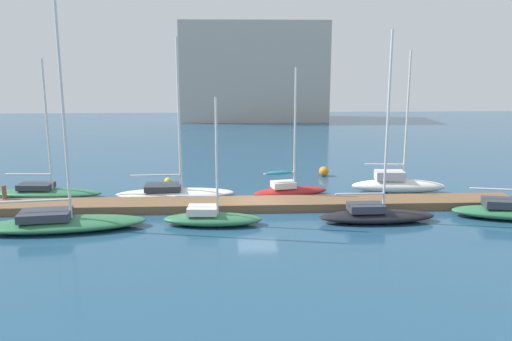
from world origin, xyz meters
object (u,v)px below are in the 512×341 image
object	(u,v)px
sailboat_2	(174,191)
sailboat_4	(289,189)
sailboat_1	(61,221)
sailboat_5	(376,214)
harbor_building_distant	(254,72)
mooring_buoy_yellow	(168,181)
sailboat_0	(46,191)
mooring_buoy_orange	(324,171)
sailboat_6	(397,184)
sailboat_3	(212,217)

from	to	relation	value
sailboat_2	sailboat_4	bearing A→B (deg)	-3.31
sailboat_1	sailboat_5	bearing A→B (deg)	-5.14
harbor_building_distant	sailboat_1	bearing A→B (deg)	-103.63
harbor_building_distant	mooring_buoy_yellow	bearing A→B (deg)	-100.95
sailboat_1	mooring_buoy_yellow	bearing A→B (deg)	58.89
sailboat_0	mooring_buoy_orange	xyz separation A→B (m)	(20.01, 5.63, -0.05)
sailboat_0	sailboat_4	distance (m)	16.56
sailboat_4	mooring_buoy_orange	bearing A→B (deg)	48.85
harbor_building_distant	sailboat_5	bearing A→B (deg)	-84.76
sailboat_1	sailboat_2	xyz separation A→B (m)	(5.45, 6.64, -0.08)
sailboat_2	mooring_buoy_orange	distance (m)	12.88
sailboat_5	harbor_building_distant	xyz separation A→B (m)	(-4.80, 52.38, 6.77)
sailboat_1	harbor_building_distant	bearing A→B (deg)	69.21
sailboat_5	sailboat_0	bearing A→B (deg)	161.50
sailboat_1	sailboat_6	xyz separation A→B (m)	(20.99, 7.25, 0.12)
sailboat_4	mooring_buoy_yellow	xyz separation A→B (m)	(-8.69, 3.81, -0.25)
sailboat_5	mooring_buoy_yellow	world-z (taller)	sailboat_5
sailboat_0	sailboat_1	bearing A→B (deg)	-61.81
sailboat_0	sailboat_1	xyz separation A→B (m)	(3.24, -7.14, 0.08)
mooring_buoy_yellow	sailboat_4	bearing A→B (deg)	-23.69
sailboat_3	sailboat_6	size ratio (longest dim) A/B	0.73
mooring_buoy_yellow	sailboat_0	bearing A→B (deg)	-157.60
sailboat_2	sailboat_6	world-z (taller)	sailboat_2
sailboat_1	mooring_buoy_orange	world-z (taller)	sailboat_1
sailboat_2	mooring_buoy_yellow	bearing A→B (deg)	99.84
sailboat_5	harbor_building_distant	distance (m)	53.04
sailboat_3	sailboat_5	bearing A→B (deg)	3.87
sailboat_5	sailboat_6	size ratio (longest dim) A/B	1.10
sailboat_4	mooring_buoy_yellow	bearing A→B (deg)	144.30
sailboat_2	sailboat_3	world-z (taller)	sailboat_2
sailboat_4	sailboat_2	bearing A→B (deg)	167.45
sailboat_6	mooring_buoy_yellow	size ratio (longest dim) A/B	17.88
sailboat_4	sailboat_5	distance (m)	7.37
sailboat_3	mooring_buoy_yellow	distance (m)	10.47
sailboat_0	mooring_buoy_yellow	size ratio (longest dim) A/B	16.89
mooring_buoy_orange	harbor_building_distant	distance (m)	41.00
sailboat_0	sailboat_1	world-z (taller)	sailboat_1
sailboat_5	sailboat_6	world-z (taller)	sailboat_5
sailboat_4	sailboat_1	bearing A→B (deg)	-165.76
sailboat_6	mooring_buoy_yellow	world-z (taller)	sailboat_6
sailboat_0	harbor_building_distant	xyz separation A→B (m)	(16.10, 45.86, 6.84)
sailboat_1	sailboat_3	bearing A→B (deg)	-3.33
sailboat_2	sailboat_5	world-z (taller)	sailboat_5
sailboat_2	sailboat_3	xyz separation A→B (m)	(2.77, -6.09, 0.01)
sailboat_0	sailboat_3	bearing A→B (deg)	-26.15
sailboat_0	sailboat_5	size ratio (longest dim) A/B	0.86
harbor_building_distant	sailboat_3	bearing A→B (deg)	-95.05
sailboat_4	sailboat_6	size ratio (longest dim) A/B	0.89
sailboat_1	sailboat_3	xyz separation A→B (m)	(8.22, 0.55, -0.07)
sailboat_6	mooring_buoy_orange	bearing A→B (deg)	132.19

